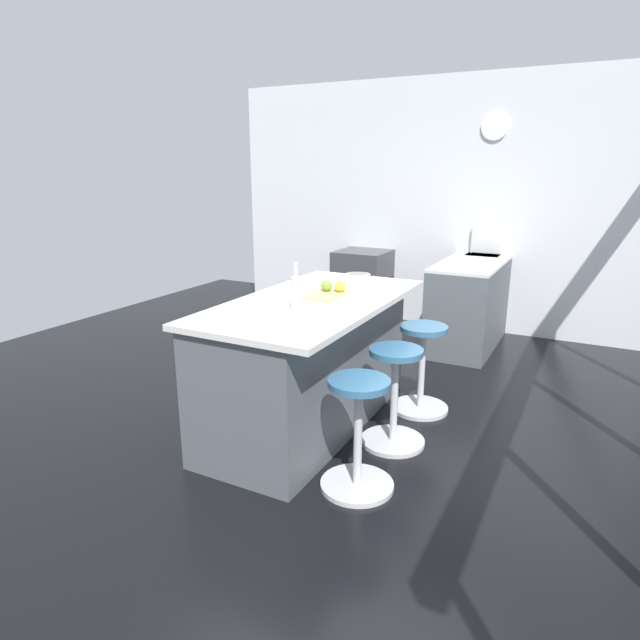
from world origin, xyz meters
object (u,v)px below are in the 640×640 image
(apple_yellow, at_px, (340,286))
(apple_green, at_px, (326,286))
(stool_by_window, at_px, (422,371))
(water_bottle, at_px, (296,292))
(cutting_board, at_px, (325,295))
(stool_near_camera, at_px, (358,438))
(kitchen_island, at_px, (308,362))
(fruit_bowl, at_px, (358,278))
(oven_range, at_px, (363,286))
(stool_middle, at_px, (394,400))

(apple_yellow, bearing_deg, apple_green, -76.11)
(stool_by_window, xyz_separation_m, apple_green, (0.41, -0.62, 0.69))
(water_bottle, bearing_deg, cutting_board, -177.45)
(cutting_board, bearing_deg, stool_near_camera, 38.80)
(stool_near_camera, height_order, apple_yellow, apple_yellow)
(stool_near_camera, relative_size, apple_green, 8.57)
(kitchen_island, xyz_separation_m, apple_yellow, (-0.22, 0.15, 0.53))
(apple_green, xyz_separation_m, fruit_bowl, (-0.46, 0.04, -0.02))
(oven_range, bearing_deg, cutting_board, 17.64)
(stool_middle, bearing_deg, apple_green, -107.41)
(apple_green, relative_size, fruit_bowl, 0.41)
(stool_by_window, xyz_separation_m, fruit_bowl, (-0.05, -0.57, 0.67))
(kitchen_island, distance_m, cutting_board, 0.50)
(kitchen_island, distance_m, apple_green, 0.57)
(apple_green, distance_m, water_bottle, 0.52)
(stool_near_camera, bearing_deg, kitchen_island, -132.40)
(cutting_board, xyz_separation_m, water_bottle, (0.45, 0.02, 0.11))
(water_bottle, bearing_deg, kitchen_island, -163.81)
(stool_near_camera, height_order, cutting_board, cutting_board)
(kitchen_island, bearing_deg, fruit_bowl, 172.00)
(oven_range, bearing_deg, kitchen_island, 15.44)
(water_bottle, relative_size, fruit_bowl, 1.59)
(apple_green, bearing_deg, cutting_board, 21.60)
(apple_yellow, bearing_deg, stool_near_camera, 32.22)
(cutting_board, relative_size, water_bottle, 1.15)
(cutting_board, distance_m, apple_green, 0.09)
(stool_near_camera, xyz_separation_m, cutting_board, (-0.74, -0.59, 0.64))
(kitchen_island, height_order, apple_green, apple_green)
(stool_near_camera, bearing_deg, cutting_board, -141.20)
(oven_range, bearing_deg, fruit_bowl, 22.14)
(apple_yellow, distance_m, fruit_bowl, 0.44)
(stool_by_window, distance_m, apple_yellow, 0.95)
(kitchen_island, distance_m, fruit_bowl, 0.84)
(stool_by_window, bearing_deg, kitchen_island, -47.60)
(stool_near_camera, height_order, apple_green, apple_green)
(oven_range, height_order, cutting_board, cutting_board)
(oven_range, distance_m, stool_middle, 3.10)
(oven_range, xyz_separation_m, water_bottle, (3.08, 0.85, 0.64))
(apple_yellow, bearing_deg, oven_range, -160.34)
(stool_near_camera, bearing_deg, apple_yellow, -147.78)
(cutting_board, height_order, water_bottle, water_bottle)
(oven_range, relative_size, fruit_bowl, 4.44)
(stool_middle, relative_size, stool_near_camera, 1.00)
(oven_range, distance_m, stool_near_camera, 3.65)
(stool_near_camera, distance_m, apple_green, 1.23)
(kitchen_island, relative_size, water_bottle, 6.18)
(oven_range, relative_size, stool_middle, 1.26)
(cutting_board, relative_size, apple_green, 4.48)
(stool_near_camera, relative_size, water_bottle, 2.21)
(kitchen_island, bearing_deg, stool_middle, 90.00)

